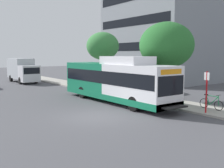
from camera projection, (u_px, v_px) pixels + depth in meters
The scene contains 8 objects.
ground_plane at pixel (45, 99), 22.63m from camera, with size 120.00×120.00×0.00m, color #4C4C51.
sidewalk_curb at pixel (124, 94), 25.15m from camera, with size 3.00×56.00×0.14m, color #A8A399.
transit_bus at pixel (116, 81), 21.11m from camera, with size 2.58×12.25×3.65m.
bus_stop_sign_pole at pixel (207, 89), 16.57m from camera, with size 0.10×0.36×2.60m.
bicycle_parked at pixel (211, 103), 17.75m from camera, with size 0.52×1.76×1.02m.
street_tree_near_stop at pixel (166, 45), 21.45m from camera, with size 4.38×4.38×6.26m.
street_tree_mid_block at pixel (103, 46), 28.65m from camera, with size 3.50×3.50×6.05m.
box_truck_background at pixel (22, 70), 36.31m from camera, with size 2.32×7.01×3.25m.
Camera 1 is at (-8.64, -13.39, 3.77)m, focal length 42.72 mm.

